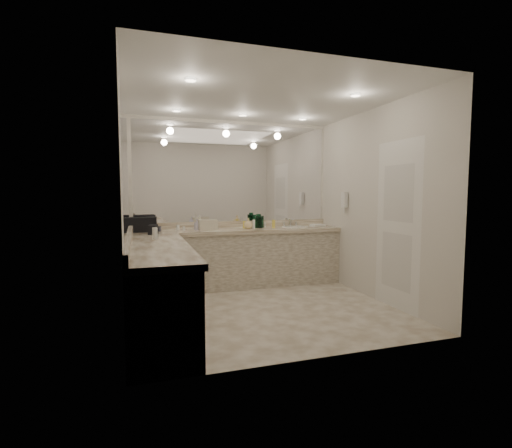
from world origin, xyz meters
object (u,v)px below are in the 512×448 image
object	(u,v)px
cream_cosmetic_case	(208,225)
hand_towel	(318,225)
soap_bottle_a	(200,222)
black_toiletry_bag	(143,224)
sink	(295,227)
soap_bottle_c	(248,223)
soap_bottle_b	(197,225)
wall_phone	(344,200)

from	to	relation	value
cream_cosmetic_case	hand_towel	distance (m)	1.84
cream_cosmetic_case	soap_bottle_a	distance (m)	0.17
cream_cosmetic_case	black_toiletry_bag	bearing A→B (deg)	173.69
sink	cream_cosmetic_case	world-z (taller)	cream_cosmetic_case
hand_towel	cream_cosmetic_case	bearing A→B (deg)	-179.23
sink	soap_bottle_c	distance (m)	0.82
sink	black_toiletry_bag	size ratio (longest dim) A/B	1.16
hand_towel	soap_bottle_b	world-z (taller)	soap_bottle_b
hand_towel	soap_bottle_c	xyz separation A→B (m)	(-1.21, -0.03, 0.07)
wall_phone	soap_bottle_a	size ratio (longest dim) A/B	1.11
cream_cosmetic_case	soap_bottle_c	world-z (taller)	soap_bottle_c
wall_phone	cream_cosmetic_case	bearing A→B (deg)	167.56
soap_bottle_c	black_toiletry_bag	bearing A→B (deg)	178.66
sink	black_toiletry_bag	bearing A→B (deg)	-179.50
cream_cosmetic_case	soap_bottle_c	distance (m)	0.63
wall_phone	cream_cosmetic_case	world-z (taller)	wall_phone
sink	hand_towel	xyz separation A→B (m)	(0.40, -0.02, 0.02)
cream_cosmetic_case	soap_bottle_c	size ratio (longest dim) A/B	1.62
sink	soap_bottle_a	bearing A→B (deg)	176.81
sink	soap_bottle_a	xyz separation A→B (m)	(-1.54, 0.09, 0.11)
black_toiletry_bag	cream_cosmetic_case	xyz separation A→B (m)	(0.93, -0.03, -0.03)
soap_bottle_a	soap_bottle_b	bearing A→B (deg)	-120.83
black_toiletry_bag	cream_cosmetic_case	bearing A→B (deg)	-1.64
wall_phone	soap_bottle_a	xyz separation A→B (m)	(-2.15, 0.59, -0.34)
hand_towel	soap_bottle_a	world-z (taller)	soap_bottle_a
wall_phone	soap_bottle_b	bearing A→B (deg)	167.34
sink	soap_bottle_c	xyz separation A→B (m)	(-0.81, -0.06, 0.09)
hand_towel	soap_bottle_b	distance (m)	1.99
sink	cream_cosmetic_case	size ratio (longest dim) A/B	1.59
soap_bottle_b	soap_bottle_c	distance (m)	0.78
cream_cosmetic_case	soap_bottle_a	xyz separation A→B (m)	(-0.10, 0.13, 0.03)
soap_bottle_c	sink	bearing A→B (deg)	4.01
wall_phone	soap_bottle_a	world-z (taller)	wall_phone
cream_cosmetic_case	soap_bottle_b	size ratio (longest dim) A/B	1.66
sink	soap_bottle_a	size ratio (longest dim) A/B	2.03
soap_bottle_b	soap_bottle_c	size ratio (longest dim) A/B	0.98
soap_bottle_a	sink	bearing A→B (deg)	-3.19
black_toiletry_bag	soap_bottle_c	bearing A→B (deg)	-1.34
sink	cream_cosmetic_case	distance (m)	1.45
hand_towel	soap_bottle_c	world-z (taller)	soap_bottle_c
soap_bottle_a	soap_bottle_c	distance (m)	0.74
soap_bottle_b	cream_cosmetic_case	bearing A→B (deg)	-15.56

